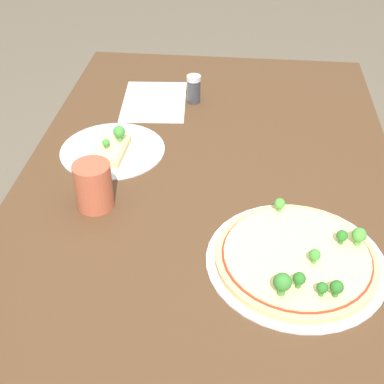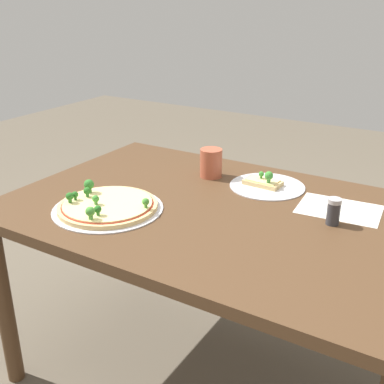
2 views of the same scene
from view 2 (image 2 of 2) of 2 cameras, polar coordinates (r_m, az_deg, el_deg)
name	(u,v)px [view 2 (image 2 of 2)]	position (r m, az deg, el deg)	size (l,w,h in m)	color
ground_plane	(214,374)	(1.97, 2.64, -20.76)	(8.00, 8.00, 0.00)	brown
dining_table	(217,229)	(1.61, 3.03, -4.41)	(1.39, 0.92, 0.70)	#4C331E
pizza_tray_whole	(107,206)	(1.58, -10.05, -1.61)	(0.36, 0.36, 0.07)	silver
pizza_tray_slice	(266,184)	(1.77, 8.71, 0.95)	(0.27, 0.27, 0.07)	silver
drinking_cup	(211,163)	(1.83, 2.28, 3.46)	(0.08, 0.08, 0.11)	#AD5138
condiment_shaker	(334,211)	(1.51, 16.43, -2.21)	(0.04, 0.04, 0.08)	#333338
paper_menu	(339,209)	(1.64, 17.05, -1.97)	(0.26, 0.19, 0.00)	silver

